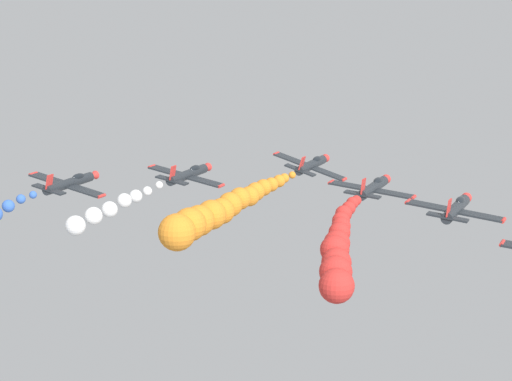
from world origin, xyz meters
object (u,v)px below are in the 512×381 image
(airplane_right_inner, at_px, (373,187))
(airplane_right_outer, at_px, (456,208))
(airplane_left_inner, at_px, (188,174))
(airplane_lead, at_px, (312,165))
(airplane_left_outer, at_px, (70,183))

(airplane_right_inner, bearing_deg, airplane_right_outer, -38.73)
(airplane_left_inner, height_order, airplane_right_inner, airplane_right_inner)
(airplane_lead, distance_m, airplane_left_inner, 15.65)
(airplane_left_outer, xyz_separation_m, airplane_right_outer, (44.06, -0.91, 0.92))
(airplane_lead, xyz_separation_m, airplane_left_outer, (-22.57, -18.89, -0.55))
(airplane_left_outer, bearing_deg, airplane_left_inner, 38.85)
(airplane_right_outer, bearing_deg, airplane_left_inner, 163.99)
(airplane_left_inner, bearing_deg, airplane_right_outer, -16.01)
(airplane_lead, xyz_separation_m, airplane_right_outer, (21.49, -19.80, 0.37))
(airplane_left_inner, height_order, airplane_left_outer, airplane_left_inner)
(airplane_right_inner, xyz_separation_m, airplane_right_outer, (10.55, -8.46, 0.32))
(airplane_left_inner, distance_m, airplane_left_outer, 13.80)
(airplane_left_inner, relative_size, airplane_right_inner, 1.00)
(airplane_lead, distance_m, airplane_right_inner, 15.76)
(airplane_left_inner, xyz_separation_m, airplane_left_outer, (-10.74, -8.65, -0.28))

